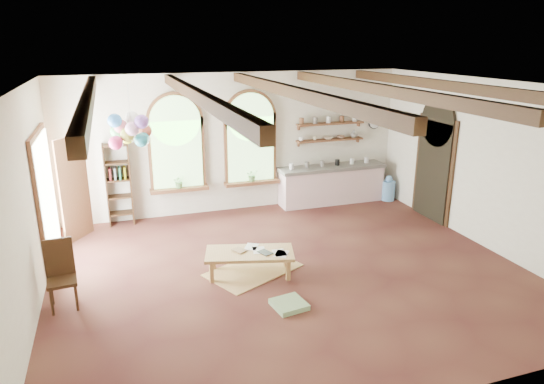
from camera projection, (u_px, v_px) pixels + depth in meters
name	position (u px, v px, depth m)	size (l,w,h in m)	color
floor	(289.00, 271.00, 8.52)	(8.00, 8.00, 0.00)	brown
ceiling_beams	(291.00, 92.00, 7.59)	(6.20, 6.80, 0.18)	#3A2412
window_left	(177.00, 146.00, 10.70)	(1.30, 0.28, 2.20)	brown
window_right	(250.00, 141.00, 11.22)	(1.30, 0.28, 2.20)	brown
left_doorway	(46.00, 201.00, 8.60)	(0.10, 1.90, 2.50)	brown
right_doorway	(433.00, 171.00, 10.74)	(0.10, 1.30, 2.40)	black
kitchen_counter	(331.00, 184.00, 11.96)	(2.68, 0.62, 0.94)	beige
wall_shelf_lower	(330.00, 140.00, 11.81)	(1.70, 0.24, 0.04)	brown
wall_shelf_upper	(330.00, 124.00, 11.69)	(1.70, 0.24, 0.04)	brown
wall_clock	(374.00, 122.00, 12.14)	(0.32, 0.32, 0.04)	black
bookshelf	(118.00, 185.00, 10.43)	(0.53, 0.32, 1.80)	#3A2412
coffee_table	(250.00, 254.00, 8.27)	(1.62, 1.05, 0.43)	tan
side_chair	(63.00, 289.00, 7.28)	(0.45, 0.45, 1.05)	#3A2412
floor_mat	(253.00, 270.00, 8.52)	(1.57, 0.97, 0.02)	tan
floor_cushion	(289.00, 304.00, 7.35)	(0.47, 0.47, 0.08)	#7EA16F
water_jug_a	(388.00, 190.00, 12.21)	(0.33, 0.33, 0.64)	#5F94CC
water_jug_b	(367.00, 189.00, 12.34)	(0.29, 0.29, 0.56)	#5F94CC
balloon_cluster	(131.00, 130.00, 8.62)	(0.78, 0.82, 1.15)	silver
table_book	(236.00, 252.00, 8.23)	(0.17, 0.25, 0.02)	olive
tablet	(265.00, 252.00, 8.21)	(0.17, 0.24, 0.01)	black
potted_plant_left	(179.00, 181.00, 10.84)	(0.27, 0.23, 0.30)	#598C4C
potted_plant_right	(252.00, 175.00, 11.35)	(0.27, 0.23, 0.30)	#598C4C
shelf_cup_a	(301.00, 139.00, 11.56)	(0.12, 0.10, 0.10)	white
shelf_cup_b	(315.00, 138.00, 11.66)	(0.10, 0.10, 0.09)	beige
shelf_bowl_a	(328.00, 138.00, 11.78)	(0.22, 0.22, 0.05)	beige
shelf_bowl_b	(341.00, 137.00, 11.88)	(0.20, 0.20, 0.06)	#8C664C
shelf_vase	(354.00, 134.00, 11.97)	(0.18, 0.18, 0.19)	slate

